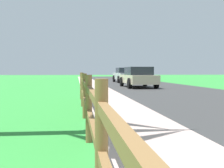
# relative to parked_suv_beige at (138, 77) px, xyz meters

# --- Properties ---
(ground_plane) EXTENTS (120.00, 120.00, 0.00)m
(ground_plane) POSITION_rel_parked_suv_beige_xyz_m (-2.16, 5.38, -0.75)
(ground_plane) COLOR green
(road_asphalt) EXTENTS (7.00, 66.00, 0.01)m
(road_asphalt) POSITION_rel_parked_suv_beige_xyz_m (1.34, 7.38, -0.75)
(road_asphalt) COLOR #363636
(road_asphalt) RESTS_ON ground
(curb_concrete) EXTENTS (6.00, 66.00, 0.01)m
(curb_concrete) POSITION_rel_parked_suv_beige_xyz_m (-5.16, 7.38, -0.75)
(curb_concrete) COLOR #BA9F95
(curb_concrete) RESTS_ON ground
(grass_verge) EXTENTS (5.00, 66.00, 0.00)m
(grass_verge) POSITION_rel_parked_suv_beige_xyz_m (-6.66, 7.38, -0.75)
(grass_verge) COLOR green
(grass_verge) RESTS_ON ground
(rail_fence) EXTENTS (0.11, 12.22, 1.13)m
(rail_fence) POSITION_rel_parked_suv_beige_xyz_m (-4.25, -14.40, -0.09)
(rail_fence) COLOR brown
(rail_fence) RESTS_ON ground
(parked_suv_beige) EXTENTS (2.15, 4.88, 1.48)m
(parked_suv_beige) POSITION_rel_parked_suv_beige_xyz_m (0.00, 0.00, 0.00)
(parked_suv_beige) COLOR #C6B793
(parked_suv_beige) RESTS_ON ground
(parked_car_silver) EXTENTS (2.25, 4.93, 1.53)m
(parked_car_silver) POSITION_rel_parked_suv_beige_xyz_m (0.63, 9.09, 0.02)
(parked_car_silver) COLOR #B7BABF
(parked_car_silver) RESTS_ON ground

